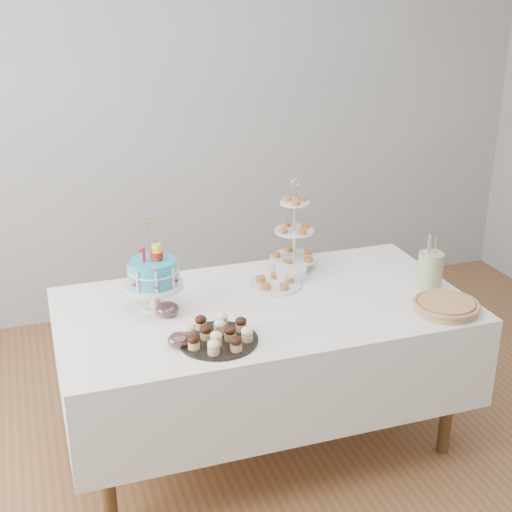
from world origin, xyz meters
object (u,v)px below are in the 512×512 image
object	(u,v)px
jam_bowl_b	(167,309)
utensil_pitcher	(430,269)
pie	(446,306)
pastry_plate	(275,283)
jam_bowl_a	(179,340)
tiered_stand	(294,231)
table	(264,346)
birthday_cake	(154,286)
plate_stack	(291,273)
cupcake_tray	(218,333)

from	to	relation	value
jam_bowl_b	utensil_pitcher	size ratio (longest dim) A/B	0.40
pie	pastry_plate	size ratio (longest dim) A/B	1.19
jam_bowl_a	pie	bearing A→B (deg)	-3.47
tiered_stand	table	bearing A→B (deg)	-128.83
birthday_cake	pastry_plate	distance (m)	0.62
birthday_cake	tiered_stand	xyz separation A→B (m)	(0.79, 0.26, 0.09)
table	plate_stack	bearing A→B (deg)	45.43
tiered_stand	plate_stack	distance (m)	0.23
tiered_stand	utensil_pitcher	bearing A→B (deg)	-39.12
birthday_cake	jam_bowl_b	bearing A→B (deg)	-61.60
table	cupcake_tray	size ratio (longest dim) A/B	5.61
birthday_cake	plate_stack	size ratio (longest dim) A/B	2.59
plate_stack	jam_bowl_b	bearing A→B (deg)	-163.30
utensil_pitcher	table	bearing A→B (deg)	179.01
cupcake_tray	utensil_pitcher	distance (m)	1.16
jam_bowl_b	pastry_plate	bearing A→B (deg)	14.32
table	jam_bowl_b	bearing A→B (deg)	176.97
tiered_stand	jam_bowl_b	size ratio (longest dim) A/B	4.47
jam_bowl_a	utensil_pitcher	distance (m)	1.32
cupcake_tray	pastry_plate	distance (m)	0.62
tiered_stand	plate_stack	xyz separation A→B (m)	(-0.07, -0.14, -0.17)
table	birthday_cake	xyz separation A→B (m)	(-0.49, 0.11, 0.34)
plate_stack	pastry_plate	xyz separation A→B (m)	(-0.11, -0.06, -0.01)
pastry_plate	utensil_pitcher	bearing A→B (deg)	-19.07
plate_stack	utensil_pitcher	distance (m)	0.69
cupcake_tray	pie	bearing A→B (deg)	-3.07
birthday_cake	tiered_stand	world-z (taller)	tiered_stand
jam_bowl_a	utensil_pitcher	xyz separation A→B (m)	(1.31, 0.19, 0.07)
pastry_plate	tiered_stand	bearing A→B (deg)	48.11
table	jam_bowl_b	world-z (taller)	jam_bowl_b
table	pastry_plate	distance (m)	0.32
table	utensil_pitcher	world-z (taller)	utensil_pitcher
table	pastry_plate	world-z (taller)	pastry_plate
table	birthday_cake	bearing A→B (deg)	167.42
pastry_plate	cupcake_tray	bearing A→B (deg)	-132.98
pie	jam_bowl_a	size ratio (longest dim) A/B	3.18
utensil_pitcher	pie	bearing A→B (deg)	-100.68
pie	tiered_stand	xyz separation A→B (m)	(-0.48, 0.71, 0.17)
jam_bowl_a	utensil_pitcher	bearing A→B (deg)	8.20
jam_bowl_a	plate_stack	bearing A→B (deg)	35.52
utensil_pitcher	pastry_plate	bearing A→B (deg)	165.26
pie	utensil_pitcher	size ratio (longest dim) A/B	1.13
cupcake_tray	jam_bowl_a	xyz separation A→B (m)	(-0.16, 0.02, -0.01)
birthday_cake	pastry_plate	bearing A→B (deg)	9.97
table	utensil_pitcher	distance (m)	0.90
jam_bowl_b	cupcake_tray	bearing A→B (deg)	-63.95
plate_stack	jam_bowl_b	world-z (taller)	jam_bowl_b
table	cupcake_tray	bearing A→B (deg)	-136.96
pie	tiered_stand	distance (m)	0.87
plate_stack	pastry_plate	bearing A→B (deg)	-151.39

